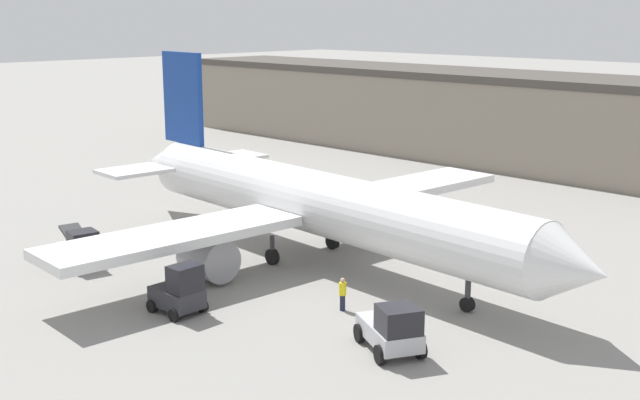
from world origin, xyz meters
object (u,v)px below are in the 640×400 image
(baggage_tug, at_px, (392,329))
(belt_loader_truck, at_px, (80,248))
(pushback_tug, at_px, (180,291))
(ground_crew_worker, at_px, (343,293))
(airplane, at_px, (309,202))

(baggage_tug, distance_m, belt_loader_truck, 20.06)
(baggage_tug, relative_size, pushback_tug, 1.52)
(ground_crew_worker, height_order, belt_loader_truck, belt_loader_truck)
(airplane, height_order, belt_loader_truck, airplane)
(belt_loader_truck, relative_size, pushback_tug, 1.30)
(airplane, height_order, baggage_tug, airplane)
(ground_crew_worker, bearing_deg, airplane, -46.72)
(baggage_tug, relative_size, belt_loader_truck, 1.17)
(ground_crew_worker, bearing_deg, belt_loader_truck, 6.50)
(ground_crew_worker, height_order, baggage_tug, baggage_tug)
(airplane, relative_size, ground_crew_worker, 22.16)
(belt_loader_truck, distance_m, pushback_tug, 9.86)
(airplane, xyz_separation_m, baggage_tug, (11.93, -6.77, -2.30))
(airplane, relative_size, pushback_tug, 14.35)
(baggage_tug, height_order, belt_loader_truck, baggage_tug)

